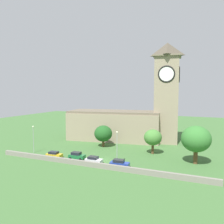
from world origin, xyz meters
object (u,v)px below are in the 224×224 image
car_white (94,160)px  tree_riverside_east (196,139)px  tree_churchyard (153,138)px  car_blue (119,163)px  streetlamp_west_mid (117,143)px  car_green (77,156)px  car_yellow (54,155)px  church (131,115)px  streetlamp_west_end (33,135)px  tree_by_tower (103,134)px

car_white → tree_riverside_east: bearing=22.8°
tree_churchyard → tree_riverside_east: 12.43m
car_blue → streetlamp_west_mid: streetlamp_west_mid is taller
car_green → tree_riverside_east: 29.42m
car_yellow → car_white: (11.63, -0.10, 0.02)m
church → streetlamp_west_mid: 27.78m
streetlamp_west_mid → tree_churchyard: bearing=65.9°
car_green → car_white: size_ratio=1.03×
car_yellow → streetlamp_west_end: size_ratio=0.56×
streetlamp_west_end → tree_churchyard: 33.16m
streetlamp_west_end → tree_by_tower: (14.75, 14.29, -0.91)m
car_white → car_yellow: bearing=179.5°
car_green → church: bearing=79.9°
car_blue → streetlamp_west_mid: bearing=126.3°
church → car_green: bearing=-100.1°
car_white → streetlamp_west_end: bearing=174.7°
streetlamp_west_end → church: bearing=54.0°
car_white → streetlamp_west_mid: bearing=17.1°
church → car_green: 28.91m
car_blue → tree_riverside_east: size_ratio=0.49×
car_blue → tree_by_tower: bearing=126.1°
car_white → tree_churchyard: bearing=52.2°
car_yellow → car_blue: 18.34m
streetlamp_west_end → tree_by_tower: bearing=44.1°
church → car_blue: church is taller
streetlamp_west_end → tree_riverside_east: size_ratio=0.83×
streetlamp_west_mid → tree_churchyard: (5.54, 12.39, -0.61)m
streetlamp_west_end → tree_churchyard: streetlamp_west_end is taller
car_yellow → tree_churchyard: bearing=31.8°
church → car_white: church is taller
car_green → streetlamp_west_end: size_ratio=0.56×
tree_churchyard → tree_riverside_east: (11.45, -4.63, 1.40)m
streetlamp_west_end → streetlamp_west_mid: (25.31, -0.22, 0.15)m
car_blue → tree_riverside_east: bearing=31.6°
church → car_yellow: size_ratio=9.30×
car_green → streetlamp_west_end: (-14.51, 0.70, 4.07)m
car_green → tree_churchyard: 21.11m
tree_churchyard → car_yellow: bearing=-148.2°
car_yellow → tree_riverside_east: bearing=15.3°
car_white → tree_riverside_east: tree_riverside_east is taller
tree_churchyard → streetlamp_west_mid: bearing=-114.1°
car_blue → tree_by_tower: size_ratio=0.68×
tree_by_tower → tree_churchyard: bearing=-7.5°
car_yellow → car_green: car_green is taller
car_white → streetlamp_west_mid: 7.08m
tree_by_tower → tree_riverside_east: 28.42m
streetlamp_west_end → streetlamp_west_mid: size_ratio=0.97×
car_white → tree_by_tower: 17.29m
streetlamp_west_end → streetlamp_west_mid: 25.31m
car_blue → church: bearing=104.2°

